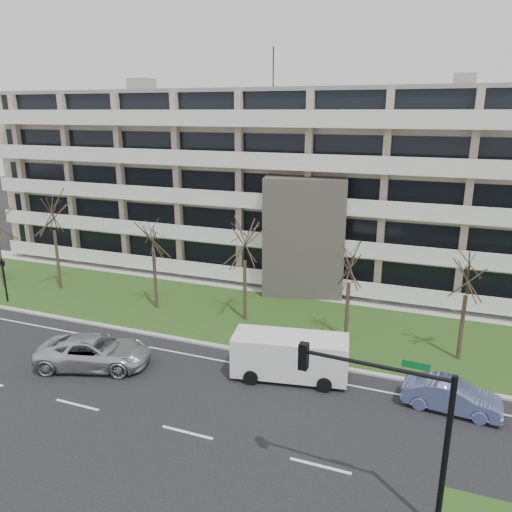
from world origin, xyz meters
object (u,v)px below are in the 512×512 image
at_px(white_van, 292,353).
at_px(silver_pickup, 94,352).
at_px(traffic_signal, 393,417).
at_px(pedestrian_signal, 4,275).
at_px(blue_sedan, 452,396).

bearing_deg(white_van, silver_pickup, -175.50).
relative_size(traffic_signal, pedestrian_signal, 1.82).
bearing_deg(traffic_signal, white_van, 130.24).
relative_size(blue_sedan, traffic_signal, 0.74).
bearing_deg(silver_pickup, blue_sedan, -99.59).
relative_size(white_van, traffic_signal, 1.04).
relative_size(blue_sedan, pedestrian_signal, 1.34).
height_order(blue_sedan, traffic_signal, traffic_signal).
xyz_separation_m(white_van, traffic_signal, (5.85, -7.82, 2.53)).
distance_m(traffic_signal, pedestrian_signal, 30.61).
bearing_deg(traffic_signal, silver_pickup, 166.20).
distance_m(silver_pickup, blue_sedan, 18.64).
distance_m(blue_sedan, traffic_signal, 8.53).
relative_size(silver_pickup, blue_sedan, 1.37).
bearing_deg(white_van, pedestrian_signal, 162.84).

